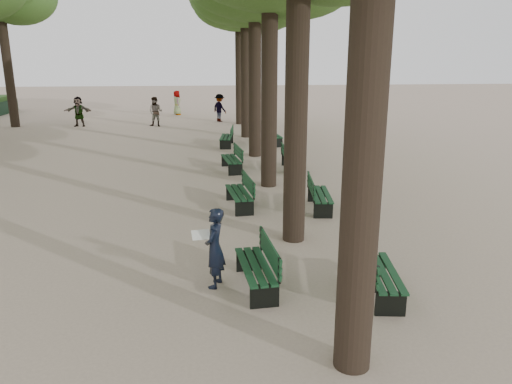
{
  "coord_description": "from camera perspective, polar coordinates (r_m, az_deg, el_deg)",
  "views": [
    {
      "loc": [
        -0.45,
        -8.06,
        4.33
      ],
      "look_at": [
        0.6,
        3.0,
        1.2
      ],
      "focal_mm": 35.0,
      "sensor_mm": 36.0,
      "label": 1
    }
  ],
  "objects": [
    {
      "name": "pedestrian_b",
      "position": [
        32.46,
        -4.17,
        9.57
      ],
      "size": [
        0.97,
        1.1,
        1.74
      ],
      "primitive_type": "imported",
      "rotation": [
        0.0,
        0.0,
        2.23
      ],
      "color": "#262628",
      "rests_on": "ground"
    },
    {
      "name": "pedestrian_a",
      "position": [
        30.78,
        -11.4,
        8.98
      ],
      "size": [
        0.91,
        0.57,
        1.75
      ],
      "primitive_type": "imported",
      "rotation": [
        0.0,
        0.0,
        6.0
      ],
      "color": "#262628",
      "rests_on": "ground"
    },
    {
      "name": "bench_left_3",
      "position": [
        23.79,
        -3.39,
        5.88
      ],
      "size": [
        0.77,
        1.85,
        0.92
      ],
      "color": "black",
      "rests_on": "ground"
    },
    {
      "name": "bench_right_3",
      "position": [
        24.26,
        1.97,
        6.09
      ],
      "size": [
        0.77,
        1.85,
        0.92
      ],
      "color": "black",
      "rests_on": "ground"
    },
    {
      "name": "bench_right_0",
      "position": [
        9.58,
        14.12,
        -9.83
      ],
      "size": [
        0.79,
        1.86,
        0.92
      ],
      "color": "black",
      "rests_on": "ground"
    },
    {
      "name": "pedestrian_e",
      "position": [
        32.01,
        -19.62,
        8.66
      ],
      "size": [
        1.68,
        0.56,
        1.77
      ],
      "primitive_type": "imported",
      "rotation": [
        0.0,
        0.0,
        6.16
      ],
      "color": "#262628",
      "rests_on": "ground"
    },
    {
      "name": "pedestrian_d",
      "position": [
        36.36,
        -9.01,
        10.04
      ],
      "size": [
        0.51,
        0.88,
        1.69
      ],
      "primitive_type": "imported",
      "rotation": [
        0.0,
        0.0,
        1.8
      ],
      "color": "#262628",
      "rests_on": "ground"
    },
    {
      "name": "ground",
      "position": [
        9.16,
        -2.02,
        -12.49
      ],
      "size": [
        120.0,
        120.0,
        0.0
      ],
      "primitive_type": "plane",
      "color": "tan",
      "rests_on": "ground"
    },
    {
      "name": "bench_left_1",
      "position": [
        14.32,
        -1.93,
        -0.74
      ],
      "size": [
        0.78,
        1.85,
        0.92
      ],
      "color": "black",
      "rests_on": "ground"
    },
    {
      "name": "bench_right_1",
      "position": [
        14.24,
        7.31,
        -0.95
      ],
      "size": [
        0.74,
        1.85,
        0.92
      ],
      "color": "black",
      "rests_on": "ground"
    },
    {
      "name": "bench_left_0",
      "position": [
        9.55,
        -0.01,
        -9.42
      ],
      "size": [
        0.74,
        1.85,
        0.92
      ],
      "color": "black",
      "rests_on": "ground"
    },
    {
      "name": "bench_left_2",
      "position": [
        18.82,
        -2.81,
        3.27
      ],
      "size": [
        0.8,
        1.86,
        0.92
      ],
      "color": "black",
      "rests_on": "ground"
    },
    {
      "name": "bench_right_2",
      "position": [
        18.98,
        4.06,
        3.35
      ],
      "size": [
        0.59,
        1.8,
        0.92
      ],
      "color": "black",
      "rests_on": "ground"
    },
    {
      "name": "man_with_map",
      "position": [
        9.45,
        -4.75,
        -6.39
      ],
      "size": [
        0.68,
        0.69,
        1.55
      ],
      "color": "black",
      "rests_on": "ground"
    }
  ]
}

